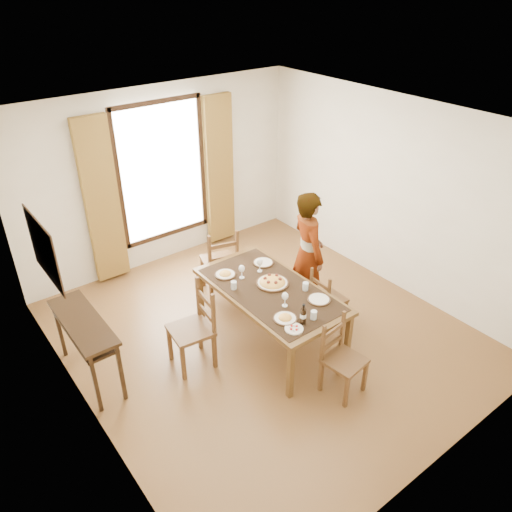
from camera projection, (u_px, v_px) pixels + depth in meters
ground at (264, 333)px, 6.42m from camera, size 5.00×5.00×0.00m
room_shell at (258, 223)px, 5.73m from camera, size 4.60×5.10×2.74m
console_table at (84, 329)px, 5.42m from camera, size 0.38×1.20×0.80m
dining_table at (270, 293)px, 5.99m from camera, size 1.00×1.92×0.76m
chair_west at (194, 330)px, 5.73m from camera, size 0.51×0.51×1.04m
chair_north at (220, 263)px, 7.01m from camera, size 0.56×0.56×1.03m
chair_south at (342, 360)px, 5.38m from camera, size 0.45×0.45×0.90m
chair_east at (327, 300)px, 6.38m from camera, size 0.39×0.39×0.85m
man at (308, 254)px, 6.48m from camera, size 0.84×0.74×1.72m
plate_sw at (285, 317)px, 5.44m from camera, size 0.27×0.27×0.05m
plate_se at (319, 298)px, 5.75m from camera, size 0.27×0.27×0.05m
plate_nw at (225, 273)px, 6.21m from camera, size 0.27×0.27×0.05m
plate_ne at (263, 262)px, 6.45m from camera, size 0.27×0.27×0.05m
pasta_platter at (273, 281)px, 6.02m from camera, size 0.40×0.40×0.10m
caprese_plate at (294, 328)px, 5.29m from camera, size 0.20×0.20×0.04m
wine_glass_a at (285, 299)px, 5.62m from camera, size 0.08×0.08×0.18m
wine_glass_b at (260, 265)px, 6.25m from camera, size 0.08×0.08×0.18m
wine_glass_c at (242, 272)px, 6.12m from camera, size 0.08×0.08×0.18m
tumbler_a at (306, 286)px, 5.92m from camera, size 0.07×0.07×0.10m
tumbler_b at (234, 285)px, 5.94m from camera, size 0.07×0.07×0.10m
tumbler_c at (314, 315)px, 5.44m from camera, size 0.07×0.07×0.10m
wine_bottle at (303, 314)px, 5.33m from camera, size 0.07×0.07×0.25m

